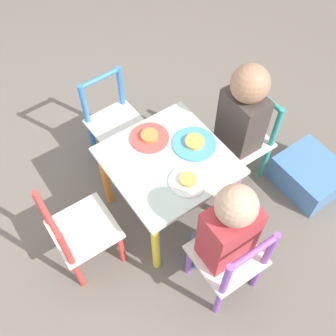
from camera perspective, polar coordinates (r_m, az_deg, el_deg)
ground_plane at (r=2.02m, az=0.00°, el=-5.90°), size 6.00×6.00×0.00m
kids_table at (r=1.73m, az=0.00°, el=-0.19°), size 0.50×0.50×0.42m
chair_purple at (r=1.66m, az=8.98°, el=-13.14°), size 0.27×0.27×0.50m
chair_teal at (r=2.00m, az=10.88°, el=4.07°), size 0.26×0.26×0.50m
chair_blue at (r=2.06m, az=-7.73°, el=6.42°), size 0.27×0.27×0.50m
chair_red at (r=1.73m, az=-12.74°, el=-9.19°), size 0.26×0.26×0.50m
child_left at (r=1.52m, az=8.34°, el=-8.96°), size 0.21×0.20×0.70m
child_front at (r=1.83m, az=10.39°, el=7.10°), size 0.20×0.22×0.72m
plate_left at (r=1.60m, az=2.91°, el=-1.88°), size 0.16×0.16×0.03m
plate_front at (r=1.71m, az=3.86°, el=3.61°), size 0.19×0.19×0.03m
plate_right at (r=1.73m, az=-2.68°, el=4.49°), size 0.17×0.17×0.03m
storage_bin at (r=2.17m, az=19.81°, el=-0.93°), size 0.32×0.28×0.16m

